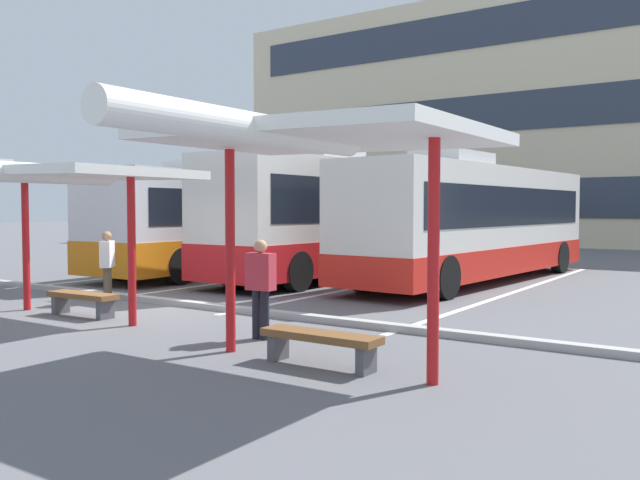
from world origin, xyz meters
name	(u,v)px	position (x,y,z in m)	size (l,w,h in m)	color
ground_plane	(132,310)	(0.00, 0.00, 0.00)	(160.00, 160.00, 0.00)	slate
terminal_building	(561,125)	(0.04, 32.62, 7.09)	(38.20, 11.89, 16.90)	beige
coach_bus_0	(234,222)	(-3.87, 7.42, 1.59)	(3.11, 10.94, 3.49)	silver
coach_bus_1	(352,219)	(-0.06, 8.61, 1.74)	(2.65, 11.90, 3.77)	silver
coach_bus_2	(474,223)	(3.74, 8.96, 1.63)	(3.23, 11.17, 3.53)	silver
lane_stripe_0	(201,268)	(-5.46, 7.51, 0.00)	(0.16, 14.00, 0.01)	white
lane_stripe_1	(285,274)	(-1.82, 7.51, 0.00)	(0.16, 14.00, 0.01)	white
lane_stripe_2	(389,282)	(1.82, 7.51, 0.00)	(0.16, 14.00, 0.01)	white
lane_stripe_3	(518,291)	(5.46, 7.51, 0.00)	(0.16, 14.00, 0.01)	white
waiting_shelter_1	(61,176)	(-0.20, -1.43, 2.65)	(4.20, 4.87, 2.86)	red
bench_1	(82,299)	(-0.20, -1.02, 0.33)	(1.59, 0.50, 0.45)	brown
waiting_shelter_2	(309,140)	(5.79, -2.04, 2.90)	(4.14, 4.99, 3.12)	red
bench_2	(320,341)	(5.79, -1.78, 0.34)	(1.68, 0.42, 0.45)	brown
platform_kerb	(169,302)	(0.00, 0.98, 0.06)	(44.00, 0.24, 0.12)	#ADADA8
waiting_passenger_0	(261,283)	(4.01, -0.83, 0.89)	(0.47, 0.25, 1.57)	black
waiting_passenger_1	(107,262)	(-1.36, 0.47, 0.88)	(0.45, 0.49, 1.55)	brown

